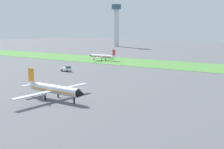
{
  "coord_description": "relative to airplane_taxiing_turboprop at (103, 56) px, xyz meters",
  "views": [
    {
      "loc": [
        53.26,
        -59.49,
        15.85
      ],
      "look_at": [
        5.64,
        9.72,
        3.0
      ],
      "focal_mm": 49.28,
      "sensor_mm": 36.0,
      "label": 1
    }
  ],
  "objects": [
    {
      "name": "pushback_tug_by_runway",
      "position": [
        11.24,
        -37.7,
        -1.15
      ],
      "size": [
        3.65,
        2.15,
        1.95
      ],
      "rotation": [
        0.0,
        0.0,
        0.03
      ],
      "color": "white",
      "rests_on": "ground_plane"
    },
    {
      "name": "control_tower",
      "position": [
        -57.43,
        97.84,
        18.67
      ],
      "size": [
        8.0,
        8.0,
        35.0
      ],
      "color": "silver",
      "rests_on": "ground_plane"
    },
    {
      "name": "airplane_taxiing_turboprop",
      "position": [
        0.0,
        0.0,
        0.0
      ],
      "size": [
        16.07,
        18.79,
        5.63
      ],
      "rotation": [
        0.0,
        0.0,
        3.16
      ],
      "color": "white",
      "rests_on": "ground_plane"
    },
    {
      "name": "grass_taxiway_strip",
      "position": [
        34.58,
        2.64,
        -2.02
      ],
      "size": [
        360.0,
        28.0,
        0.08
      ],
      "primitive_type": "cube",
      "color": "#549342",
      "rests_on": "ground_plane"
    },
    {
      "name": "ground_plane",
      "position": [
        34.58,
        -60.22,
        -2.06
      ],
      "size": [
        600.0,
        600.0,
        0.0
      ],
      "primitive_type": "plane",
      "color": "slate"
    },
    {
      "name": "airplane_foreground_turboprop",
      "position": [
        39.23,
        -72.03,
        0.3
      ],
      "size": [
        18.43,
        21.55,
        6.45
      ],
      "rotation": [
        0.0,
        0.0,
        6.25
      ],
      "color": "silver",
      "rests_on": "ground_plane"
    }
  ]
}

